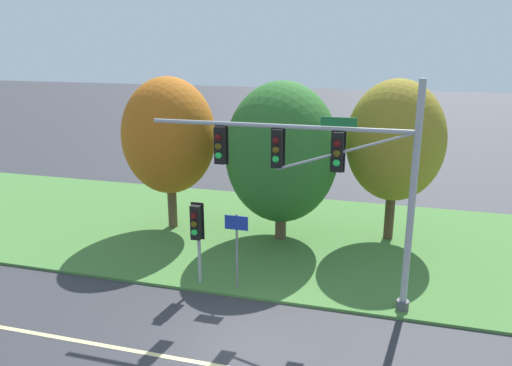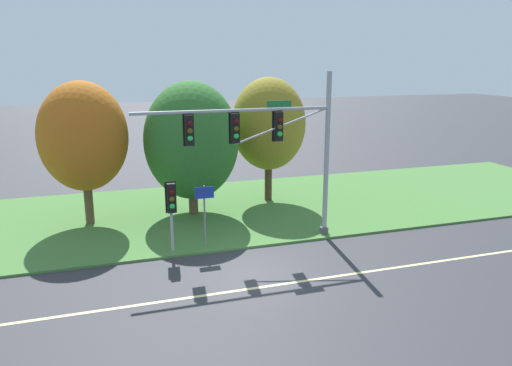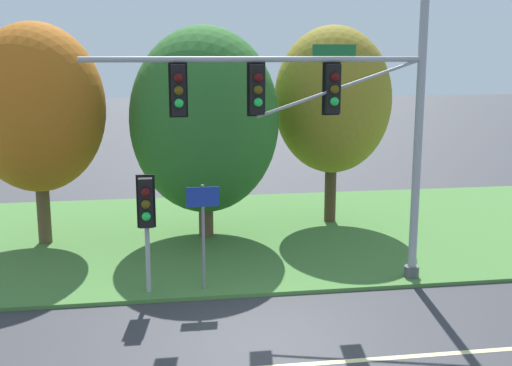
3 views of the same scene
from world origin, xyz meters
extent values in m
plane|color=#333338|center=(0.00, 0.00, 0.00)|extent=(160.00, 160.00, 0.00)
cube|color=#477A38|center=(0.00, 8.25, 0.05)|extent=(48.00, 11.50, 0.10)
cylinder|color=#9EA0A5|center=(4.47, 3.07, 3.78)|extent=(0.22, 0.22, 7.37)
cylinder|color=#4C4C51|center=(4.47, 3.07, 0.25)|extent=(0.40, 0.40, 0.30)
cylinder|color=#9EA0A5|center=(0.23, 3.07, 5.90)|extent=(8.49, 0.14, 0.14)
cylinder|color=#9EA0A5|center=(2.35, 3.07, 5.20)|extent=(4.27, 0.08, 1.48)
cube|color=black|center=(2.15, 3.07, 5.17)|extent=(0.34, 0.28, 1.22)
cube|color=black|center=(2.15, 3.23, 5.17)|extent=(0.46, 0.04, 1.34)
sphere|color=#4C0C0C|center=(2.15, 2.89, 5.47)|extent=(0.22, 0.22, 0.22)
sphere|color=#51420C|center=(2.15, 2.89, 5.17)|extent=(0.22, 0.22, 0.22)
sphere|color=green|center=(2.15, 2.89, 4.87)|extent=(0.22, 0.22, 0.22)
cube|color=black|center=(0.23, 3.07, 5.17)|extent=(0.34, 0.28, 1.22)
cube|color=black|center=(0.23, 3.23, 5.17)|extent=(0.46, 0.04, 1.34)
sphere|color=#4C0C0C|center=(0.23, 2.89, 5.47)|extent=(0.22, 0.22, 0.22)
sphere|color=#51420C|center=(0.23, 2.89, 5.17)|extent=(0.22, 0.22, 0.22)
sphere|color=green|center=(0.23, 2.89, 4.87)|extent=(0.22, 0.22, 0.22)
cube|color=black|center=(-1.70, 3.07, 5.17)|extent=(0.34, 0.28, 1.22)
cube|color=black|center=(-1.70, 3.23, 5.17)|extent=(0.46, 0.04, 1.34)
sphere|color=#4C0C0C|center=(-1.70, 2.89, 5.47)|extent=(0.22, 0.22, 0.22)
sphere|color=#51420C|center=(-1.70, 2.89, 5.17)|extent=(0.22, 0.22, 0.22)
sphere|color=green|center=(-1.70, 2.89, 4.87)|extent=(0.22, 0.22, 0.22)
cube|color=#196B33|center=(2.15, 3.02, 6.12)|extent=(1.10, 0.04, 0.28)
cylinder|color=#9EA0A5|center=(-2.56, 3.06, 1.56)|extent=(0.12, 0.12, 2.93)
cube|color=black|center=(-2.56, 2.86, 2.47)|extent=(0.34, 0.28, 1.22)
cube|color=black|center=(-2.56, 3.02, 2.47)|extent=(0.46, 0.04, 1.34)
sphere|color=#4C0C0C|center=(-2.56, 2.68, 2.77)|extent=(0.22, 0.22, 0.22)
sphere|color=#51420C|center=(-2.56, 2.68, 2.47)|extent=(0.22, 0.22, 0.22)
sphere|color=green|center=(-2.56, 2.68, 2.17)|extent=(0.22, 0.22, 0.22)
cylinder|color=slate|center=(-1.16, 3.06, 1.46)|extent=(0.08, 0.08, 2.73)
cube|color=#193399|center=(-1.16, 3.03, 2.53)|extent=(0.83, 0.03, 0.50)
cylinder|color=brown|center=(-5.86, 7.97, 1.68)|extent=(0.42, 0.42, 3.16)
ellipsoid|color=#B76019|center=(-5.86, 7.97, 4.41)|extent=(4.17, 4.17, 5.22)
cylinder|color=brown|center=(-0.70, 7.96, 1.37)|extent=(0.48, 0.48, 2.54)
ellipsoid|color=#2D6B28|center=(-0.70, 7.96, 3.95)|extent=(4.79, 4.79, 5.99)
cylinder|color=#4C3823|center=(3.87, 9.21, 1.72)|extent=(0.41, 0.41, 3.24)
ellipsoid|color=olive|center=(3.87, 9.21, 4.47)|extent=(4.10, 4.10, 5.12)
camera|label=1|loc=(3.75, -12.13, 8.51)|focal=35.00mm
camera|label=2|loc=(-5.32, -16.80, 7.98)|focal=35.00mm
camera|label=3|loc=(-2.27, -12.62, 6.02)|focal=45.00mm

